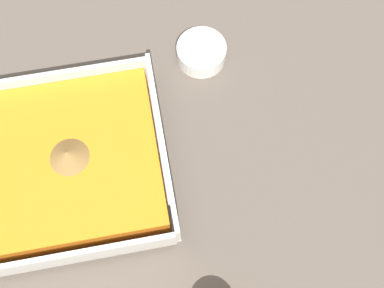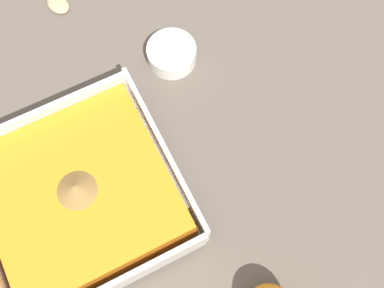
{
  "view_description": "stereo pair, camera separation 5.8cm",
  "coord_description": "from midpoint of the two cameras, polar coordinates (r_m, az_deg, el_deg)",
  "views": [
    {
      "loc": [
        -0.2,
        -0.09,
        0.58
      ],
      "look_at": [
        -0.0,
        -0.12,
        0.03
      ],
      "focal_mm": 42.0,
      "sensor_mm": 36.0,
      "label": 1
    },
    {
      "loc": [
        -0.18,
        -0.03,
        0.58
      ],
      "look_at": [
        -0.0,
        -0.12,
        0.03
      ],
      "focal_mm": 42.0,
      "sensor_mm": 36.0,
      "label": 2
    }
  ],
  "objects": [
    {
      "name": "ground_plane",
      "position": [
        0.61,
        -13.18,
        -5.99
      ],
      "size": [
        4.0,
        4.0,
        0.0
      ],
      "primitive_type": "plane",
      "color": "brown"
    },
    {
      "name": "square_dish",
      "position": [
        0.59,
        -16.44,
        -6.96
      ],
      "size": [
        0.24,
        0.24,
        0.07
      ],
      "color": "silver",
      "rests_on": "ground_plane"
    },
    {
      "name": "spice_bowl",
      "position": [
        0.66,
        -5.11,
        10.99
      ],
      "size": [
        0.07,
        0.07,
        0.03
      ],
      "color": "silver",
      "rests_on": "ground_plane"
    }
  ]
}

